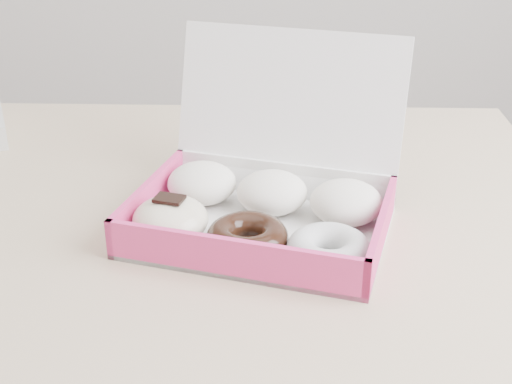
{
  "coord_description": "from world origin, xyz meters",
  "views": [
    {
      "loc": [
        0.19,
        -0.87,
        1.2
      ],
      "look_at": [
        0.17,
        -0.09,
        0.81
      ],
      "focal_mm": 50.0,
      "sensor_mm": 36.0,
      "label": 1
    }
  ],
  "objects": [
    {
      "name": "table",
      "position": [
        0.0,
        0.0,
        0.67
      ],
      "size": [
        1.2,
        0.8,
        0.75
      ],
      "color": "tan",
      "rests_on": "ground"
    },
    {
      "name": "donut_box",
      "position": [
        0.17,
        -0.06,
        0.79
      ],
      "size": [
        0.37,
        0.35,
        0.22
      ],
      "rotation": [
        0.0,
        0.0,
        -0.26
      ],
      "color": "white",
      "rests_on": "table"
    }
  ]
}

